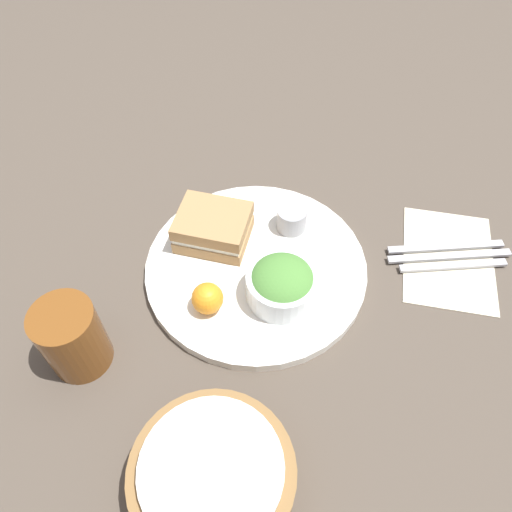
{
  "coord_description": "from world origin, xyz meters",
  "views": [
    {
      "loc": [
        -0.09,
        0.44,
        0.61
      ],
      "look_at": [
        0.0,
        0.0,
        0.04
      ],
      "focal_mm": 35.0,
      "sensor_mm": 36.0,
      "label": 1
    }
  ],
  "objects": [
    {
      "name": "ground_plane",
      "position": [
        0.0,
        0.0,
        0.0
      ],
      "size": [
        4.0,
        4.0,
        0.0
      ],
      "primitive_type": "plane",
      "color": "#4C4238"
    },
    {
      "name": "plate",
      "position": [
        0.0,
        0.0,
        0.01
      ],
      "size": [
        0.33,
        0.33,
        0.02
      ],
      "primitive_type": "cylinder",
      "color": "white",
      "rests_on": "ground_plane"
    },
    {
      "name": "sandwich",
      "position": [
        0.07,
        -0.04,
        0.04
      ],
      "size": [
        0.11,
        0.09,
        0.05
      ],
      "color": "#A37A4C",
      "rests_on": "plate"
    },
    {
      "name": "salad_bowl",
      "position": [
        -0.05,
        0.05,
        0.05
      ],
      "size": [
        0.1,
        0.1,
        0.06
      ],
      "color": "white",
      "rests_on": "plate"
    },
    {
      "name": "dressing_cup",
      "position": [
        -0.04,
        -0.08,
        0.04
      ],
      "size": [
        0.05,
        0.05,
        0.04
      ],
      "primitive_type": "cylinder",
      "color": "#99999E",
      "rests_on": "plate"
    },
    {
      "name": "orange_wedge",
      "position": [
        0.05,
        0.09,
        0.04
      ],
      "size": [
        0.04,
        0.04,
        0.04
      ],
      "primitive_type": "sphere",
      "color": "orange",
      "rests_on": "plate"
    },
    {
      "name": "drink_glass",
      "position": [
        0.2,
        0.19,
        0.05
      ],
      "size": [
        0.08,
        0.08,
        0.11
      ],
      "primitive_type": "cylinder",
      "color": "brown",
      "rests_on": "ground_plane"
    },
    {
      "name": "bread_basket",
      "position": [
        -0.01,
        0.31,
        0.04
      ],
      "size": [
        0.18,
        0.18,
        0.08
      ],
      "color": "olive",
      "rests_on": "ground_plane"
    },
    {
      "name": "napkin",
      "position": [
        -0.29,
        -0.08,
        0.0
      ],
      "size": [
        0.14,
        0.19,
        0.0
      ],
      "primitive_type": "cube",
      "color": "beige",
      "rests_on": "ground_plane"
    },
    {
      "name": "fork",
      "position": [
        -0.28,
        -0.1,
        0.01
      ],
      "size": [
        0.18,
        0.06,
        0.01
      ],
      "primitive_type": "cube",
      "rotation": [
        0.0,
        0.0,
        3.41
      ],
      "color": "#B2B2B7",
      "rests_on": "napkin"
    },
    {
      "name": "knife",
      "position": [
        -0.29,
        -0.08,
        0.01
      ],
      "size": [
        0.19,
        0.06,
        0.01
      ],
      "primitive_type": "cube",
      "rotation": [
        0.0,
        0.0,
        3.41
      ],
      "color": "#B2B2B7",
      "rests_on": "napkin"
    },
    {
      "name": "spoon",
      "position": [
        -0.29,
        -0.06,
        0.01
      ],
      "size": [
        0.16,
        0.06,
        0.01
      ],
      "primitive_type": "cube",
      "rotation": [
        0.0,
        0.0,
        3.41
      ],
      "color": "#B2B2B7",
      "rests_on": "napkin"
    }
  ]
}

